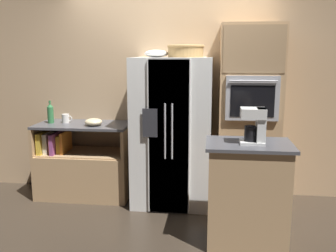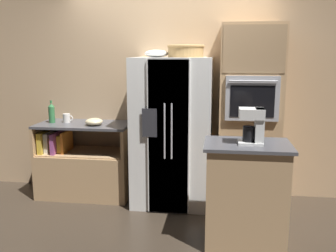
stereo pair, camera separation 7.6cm
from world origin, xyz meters
TOP-DOWN VIEW (x-y plane):
  - ground_plane at (0.00, 0.00)m, footprint 20.00×20.00m
  - wall_back at (0.00, 0.41)m, footprint 12.00×0.06m
  - counter_left at (-1.04, 0.08)m, footprint 1.14×0.60m
  - refrigerator at (0.08, 0.01)m, footprint 0.90×0.78m
  - wall_oven at (0.96, 0.09)m, footprint 0.69×0.65m
  - island_counter at (0.88, -0.90)m, footprint 0.78×0.55m
  - wicker_basket at (0.23, -0.00)m, footprint 0.42×0.42m
  - fruit_bowl at (-0.10, -0.00)m, footprint 0.27×0.27m
  - bottle_tall at (-1.44, 0.08)m, footprint 0.08×0.08m
  - mug at (-1.26, 0.12)m, footprint 0.13×0.09m
  - mixing_bowl at (-0.86, -0.01)m, footprint 0.21×0.21m
  - coffee_maker at (0.93, -0.93)m, footprint 0.22×0.18m

SIDE VIEW (x-z plane):
  - ground_plane at x=0.00m, z-range 0.00..0.00m
  - counter_left at x=-1.04m, z-range -0.11..0.81m
  - island_counter at x=0.88m, z-range 0.00..0.97m
  - refrigerator at x=0.08m, z-range 0.00..1.72m
  - mixing_bowl at x=-0.86m, z-range 0.92..1.01m
  - mug at x=-1.26m, z-range 0.92..1.03m
  - bottle_tall at x=-1.44m, z-range 0.91..1.18m
  - wall_oven at x=0.96m, z-range 0.01..2.10m
  - coffee_maker at x=0.93m, z-range 0.99..1.31m
  - wall_back at x=0.00m, z-range 0.00..2.80m
  - fruit_bowl at x=-0.10m, z-range 1.72..1.81m
  - wicker_basket at x=0.23m, z-range 1.73..1.87m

